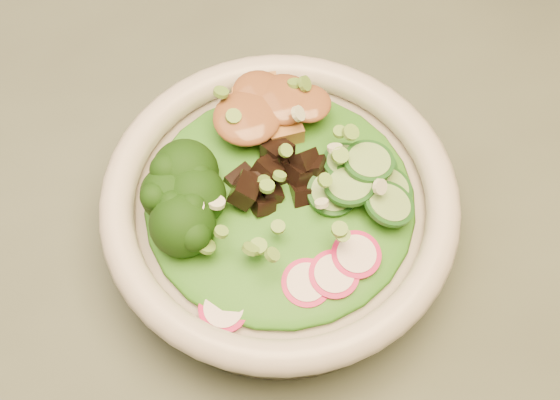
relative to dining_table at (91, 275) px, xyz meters
name	(u,v)px	position (x,y,z in m)	size (l,w,h in m)	color
dining_table	(91,275)	(0.00, 0.00, 0.00)	(1.20, 0.80, 0.75)	black
salad_bowl	(280,213)	(0.15, -0.07, 0.15)	(0.24, 0.24, 0.07)	beige
lettuce_bed	(280,199)	(0.15, -0.07, 0.17)	(0.18, 0.18, 0.02)	#235F14
broccoli_florets	(196,208)	(0.09, -0.07, 0.18)	(0.07, 0.06, 0.04)	black
radish_slices	(304,277)	(0.14, -0.13, 0.17)	(0.10, 0.04, 0.02)	#AD0D46
cucumber_slices	(366,177)	(0.21, -0.08, 0.18)	(0.06, 0.06, 0.03)	#8CBC68
mushroom_heap	(276,177)	(0.15, -0.06, 0.18)	(0.06, 0.06, 0.04)	black
tofu_cubes	(265,122)	(0.16, -0.02, 0.18)	(0.08, 0.05, 0.03)	olive
peanut_sauce	(264,112)	(0.16, -0.02, 0.19)	(0.06, 0.05, 0.01)	brown
scallion_garnish	(280,184)	(0.15, -0.07, 0.19)	(0.17, 0.17, 0.02)	#619835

